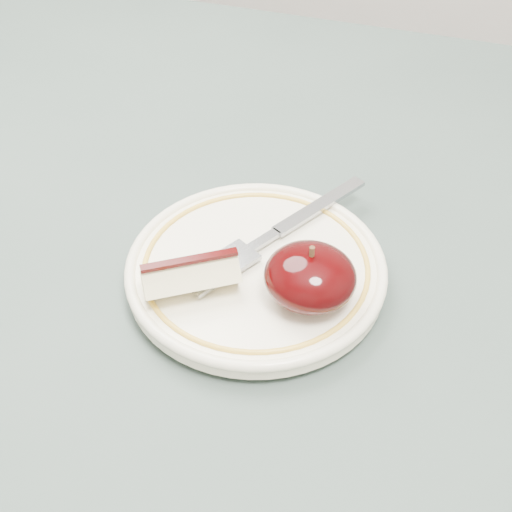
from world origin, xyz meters
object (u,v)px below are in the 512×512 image
(table, at_px, (222,323))
(plate, at_px, (256,269))
(fork, at_px, (275,233))
(apple_half, at_px, (310,277))

(table, distance_m, plate, 0.11)
(table, bearing_deg, fork, 17.77)
(fork, bearing_deg, plate, -158.49)
(plate, height_order, apple_half, apple_half)
(table, relative_size, apple_half, 13.15)
(plate, bearing_deg, apple_half, -22.74)
(plate, bearing_deg, fork, 81.68)
(table, xyz_separation_m, fork, (0.04, 0.01, 0.11))
(table, bearing_deg, apple_half, -25.31)
(table, bearing_deg, plate, -28.29)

